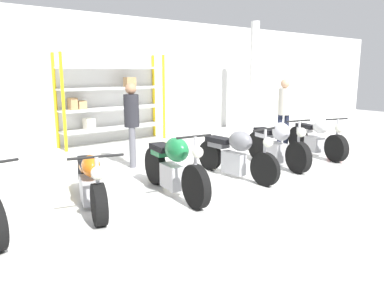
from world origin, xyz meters
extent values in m
plane|color=silver|center=(0.00, 0.00, 0.00)|extent=(30.00, 30.00, 0.00)
cube|color=silver|center=(0.00, 5.07, 1.80)|extent=(30.00, 0.08, 3.60)
cylinder|color=yellow|center=(-0.89, 4.43, 1.25)|extent=(0.08, 0.08, 2.50)
cylinder|color=yellow|center=(2.18, 4.43, 1.25)|extent=(0.08, 0.08, 2.50)
cylinder|color=yellow|center=(-0.89, 4.98, 1.25)|extent=(0.08, 0.08, 2.50)
cylinder|color=yellow|center=(2.18, 4.98, 1.25)|extent=(0.08, 0.08, 2.50)
cube|color=silver|center=(0.64, 4.71, 0.43)|extent=(3.07, 0.55, 0.05)
cube|color=silver|center=(0.64, 4.71, 0.99)|extent=(3.07, 0.55, 0.05)
cube|color=silver|center=(0.64, 4.71, 1.56)|extent=(3.07, 0.55, 0.05)
cube|color=silver|center=(0.64, 4.71, 2.12)|extent=(3.07, 0.55, 0.05)
cube|color=#A87F51|center=(-0.52, 4.76, 1.18)|extent=(0.19, 0.25, 0.32)
cube|color=silver|center=(0.06, 4.72, 2.28)|extent=(0.28, 0.22, 0.27)
cube|color=silver|center=(-0.12, 4.71, 0.61)|extent=(0.25, 0.32, 0.31)
cube|color=tan|center=(-0.25, 4.83, 1.13)|extent=(0.23, 0.28, 0.22)
cube|color=#A87F51|center=(1.13, 4.61, 1.72)|extent=(0.31, 0.31, 0.27)
cylinder|color=silver|center=(5.19, 3.55, 1.80)|extent=(0.28, 0.28, 3.60)
cylinder|color=black|center=(-2.28, -0.44, 0.29)|extent=(0.31, 0.60, 0.58)
cylinder|color=black|center=(-1.88, 0.97, 0.29)|extent=(0.31, 0.60, 0.58)
cube|color=#ADADB2|center=(-2.07, 0.31, 0.26)|extent=(0.40, 0.53, 0.40)
ellipsoid|color=orange|center=(-2.11, 0.15, 0.67)|extent=(0.37, 0.48, 0.32)
cube|color=black|center=(-1.98, 0.63, 0.63)|extent=(0.36, 0.57, 0.10)
cube|color=orange|center=(-1.95, 0.72, 0.54)|extent=(0.28, 0.41, 0.12)
cylinder|color=#ADADB2|center=(-2.28, -0.42, 0.61)|extent=(0.06, 0.06, 0.64)
sphere|color=silver|center=(-2.30, -0.48, 0.74)|extent=(0.19, 0.19, 0.19)
cylinder|color=black|center=(-2.27, -0.39, 0.93)|extent=(0.71, 0.24, 0.04)
cylinder|color=black|center=(-0.88, -0.77, 0.34)|extent=(0.23, 0.69, 0.67)
cylinder|color=black|center=(-0.66, 0.66, 0.34)|extent=(0.23, 0.69, 0.67)
cube|color=#ADADB2|center=(-0.76, -0.01, 0.30)|extent=(0.31, 0.51, 0.40)
ellipsoid|color=#196B38|center=(-0.79, -0.17, 0.79)|extent=(0.42, 0.58, 0.40)
cube|color=black|center=(-0.70, 0.36, 0.73)|extent=(0.35, 0.54, 0.10)
cube|color=#196B38|center=(-0.70, 0.41, 0.64)|extent=(0.29, 0.39, 0.12)
cylinder|color=#ADADB2|center=(-0.87, -0.75, 0.72)|extent=(0.06, 0.06, 0.76)
sphere|color=silver|center=(-0.88, -0.82, 0.87)|extent=(0.17, 0.17, 0.17)
cylinder|color=black|center=(-0.87, -0.72, 1.09)|extent=(0.58, 0.12, 0.04)
cylinder|color=black|center=(0.79, -0.70, 0.31)|extent=(0.11, 0.62, 0.62)
cylinder|color=black|center=(0.77, 0.76, 0.31)|extent=(0.11, 0.62, 0.62)
cube|color=#ADADB2|center=(0.78, 0.08, 0.28)|extent=(0.19, 0.51, 0.43)
ellipsoid|color=slate|center=(0.78, -0.09, 0.73)|extent=(0.34, 0.52, 0.39)
cube|color=black|center=(0.78, 0.48, 0.67)|extent=(0.28, 0.59, 0.10)
cube|color=slate|center=(0.78, 0.51, 0.58)|extent=(0.24, 0.41, 0.12)
cylinder|color=#ADADB2|center=(0.79, -0.68, 0.67)|extent=(0.05, 0.05, 0.72)
sphere|color=silver|center=(0.79, -0.75, 0.81)|extent=(0.18, 0.18, 0.18)
cylinder|color=black|center=(0.79, -0.65, 1.03)|extent=(0.57, 0.04, 0.04)
cylinder|color=black|center=(2.00, -0.55, 0.32)|extent=(0.30, 0.66, 0.64)
cylinder|color=black|center=(2.32, 0.81, 0.32)|extent=(0.30, 0.66, 0.64)
cube|color=#ADADB2|center=(2.17, 0.18, 0.29)|extent=(0.38, 0.55, 0.42)
ellipsoid|color=#B7B7BF|center=(2.13, 0.01, 0.76)|extent=(0.43, 0.49, 0.40)
cube|color=black|center=(2.26, 0.52, 0.70)|extent=(0.41, 0.64, 0.10)
cube|color=#B7B7BF|center=(2.27, 0.57, 0.61)|extent=(0.33, 0.46, 0.12)
cylinder|color=#ADADB2|center=(2.00, -0.53, 0.69)|extent=(0.06, 0.06, 0.74)
sphere|color=silver|center=(1.99, -0.60, 0.84)|extent=(0.19, 0.19, 0.19)
cylinder|color=black|center=(2.01, -0.50, 1.06)|extent=(0.57, 0.17, 0.04)
cylinder|color=black|center=(3.47, -0.53, 0.31)|extent=(0.33, 0.64, 0.62)
cylinder|color=black|center=(3.87, 0.78, 0.31)|extent=(0.33, 0.64, 0.62)
cube|color=#ADADB2|center=(3.68, 0.17, 0.28)|extent=(0.40, 0.50, 0.36)
ellipsoid|color=silver|center=(3.63, 0.01, 0.72)|extent=(0.38, 0.49, 0.31)
cube|color=black|center=(3.78, 0.51, 0.67)|extent=(0.37, 0.61, 0.10)
cube|color=silver|center=(3.80, 0.55, 0.58)|extent=(0.29, 0.44, 0.12)
cylinder|color=#ADADB2|center=(3.47, -0.51, 0.64)|extent=(0.06, 0.06, 0.66)
sphere|color=silver|center=(3.45, -0.58, 0.78)|extent=(0.20, 0.20, 0.20)
cylinder|color=black|center=(3.48, -0.48, 0.97)|extent=(0.59, 0.21, 0.04)
cylinder|color=#1E2338|center=(3.77, 1.31, 0.44)|extent=(0.13, 0.13, 0.88)
cylinder|color=#1E2338|center=(3.91, 1.20, 0.44)|extent=(0.13, 0.13, 0.88)
cylinder|color=beige|center=(3.84, 1.25, 1.23)|extent=(0.45, 0.45, 0.70)
sphere|color=tan|center=(3.84, 1.25, 1.70)|extent=(0.24, 0.24, 0.24)
cylinder|color=#595960|center=(-0.29, 2.10, 0.43)|extent=(0.13, 0.13, 0.87)
cylinder|color=#595960|center=(-0.38, 1.95, 0.43)|extent=(0.13, 0.13, 0.87)
cylinder|color=#232328|center=(-0.33, 2.02, 1.21)|extent=(0.44, 0.44, 0.69)
sphere|color=#9E7051|center=(-0.33, 2.02, 1.67)|extent=(0.23, 0.23, 0.23)
cube|color=red|center=(4.48, 0.05, 0.14)|extent=(0.44, 0.26, 0.28)
camera|label=1|loc=(-4.31, -4.90, 2.05)|focal=35.00mm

